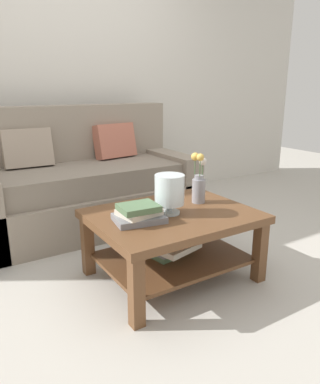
{
  "coord_description": "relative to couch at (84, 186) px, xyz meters",
  "views": [
    {
      "loc": [
        -1.26,
        -2.08,
        1.22
      ],
      "look_at": [
        -0.02,
        -0.11,
        0.55
      ],
      "focal_mm": 34.29,
      "sensor_mm": 36.0,
      "label": 1
    }
  ],
  "objects": [
    {
      "name": "couch",
      "position": [
        0.0,
        0.0,
        0.0
      ],
      "size": [
        1.92,
        0.9,
        1.06
      ],
      "color": "gray",
      "rests_on": "ground"
    },
    {
      "name": "flower_pitcher",
      "position": [
        0.39,
        -1.16,
        0.23
      ],
      "size": [
        0.1,
        0.12,
        0.35
      ],
      "color": "gray",
      "rests_on": "coffee_table"
    },
    {
      "name": "coffee_table",
      "position": [
        0.12,
        -1.24,
        -0.04
      ],
      "size": [
        1.01,
        0.79,
        0.45
      ],
      "color": "brown",
      "rests_on": "ground"
    },
    {
      "name": "book_stack_main",
      "position": [
        -0.13,
        -1.26,
        0.14
      ],
      "size": [
        0.32,
        0.26,
        0.11
      ],
      "color": "slate",
      "rests_on": "coffee_table"
    },
    {
      "name": "glass_hurricane_vase",
      "position": [
        0.1,
        -1.24,
        0.24
      ],
      "size": [
        0.19,
        0.19,
        0.25
      ],
      "color": "silver",
      "rests_on": "coffee_table"
    },
    {
      "name": "ground_plane",
      "position": [
        0.14,
        -0.98,
        -0.36
      ],
      "size": [
        10.0,
        10.0,
        0.0
      ],
      "primitive_type": "plane",
      "color": "#B7B2A8"
    },
    {
      "name": "back_wall",
      "position": [
        0.14,
        0.67,
        0.99
      ],
      "size": [
        6.4,
        0.12,
        2.7
      ],
      "primitive_type": "cube",
      "color": "beige",
      "rests_on": "ground"
    }
  ]
}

